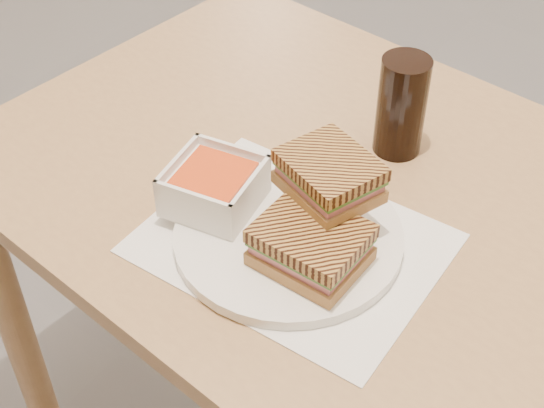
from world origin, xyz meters
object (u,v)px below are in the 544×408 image
Objects in this scene: panini_lower at (311,245)px; cola_glass at (401,106)px; main_table at (394,282)px; soup_bowl at (214,188)px; plate at (288,236)px.

panini_lower is 0.85× the size of cola_glass.
soup_bowl reaches higher than main_table.
soup_bowl reaches higher than panini_lower.
soup_bowl reaches higher than plate.
cola_glass reaches higher than plate.
panini_lower reaches higher than main_table.
panini_lower is at bearing -27.76° from plate.
plate is 2.32× the size of panini_lower.
cola_glass is (0.12, 0.25, 0.03)m from soup_bowl.
soup_bowl is (-0.11, -0.01, 0.03)m from plate.
soup_bowl is 0.16m from panini_lower.
soup_bowl is at bearing -174.54° from plate.
panini_lower is at bearing -83.45° from cola_glass.
cola_glass is at bearing 122.26° from main_table.
cola_glass reaches higher than panini_lower.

